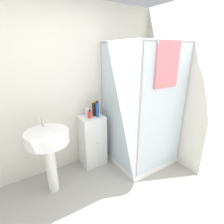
{
  "coord_description": "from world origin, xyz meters",
  "views": [
    {
      "loc": [
        -0.64,
        -0.84,
        1.83
      ],
      "look_at": [
        0.58,
        1.11,
        1.01
      ],
      "focal_mm": 28.0,
      "sensor_mm": 36.0,
      "label": 1
    }
  ],
  "objects_px": {
    "sink": "(48,145)",
    "shampoo_bottle_tall_black": "(94,109)",
    "shampoo_bottle_blue": "(97,109)",
    "soap_dispenser": "(90,115)",
    "lotion_bottle_white": "(87,111)"
  },
  "relations": [
    {
      "from": "shampoo_bottle_blue",
      "to": "shampoo_bottle_tall_black",
      "type": "bearing_deg",
      "value": 115.61
    },
    {
      "from": "shampoo_bottle_tall_black",
      "to": "shampoo_bottle_blue",
      "type": "xyz_separation_m",
      "value": [
        0.03,
        -0.06,
        0.01
      ]
    },
    {
      "from": "lotion_bottle_white",
      "to": "shampoo_bottle_blue",
      "type": "bearing_deg",
      "value": -44.84
    },
    {
      "from": "shampoo_bottle_tall_black",
      "to": "lotion_bottle_white",
      "type": "distance_m",
      "value": 0.12
    },
    {
      "from": "shampoo_bottle_blue",
      "to": "lotion_bottle_white",
      "type": "distance_m",
      "value": 0.17
    },
    {
      "from": "shampoo_bottle_tall_black",
      "to": "lotion_bottle_white",
      "type": "xyz_separation_m",
      "value": [
        -0.09,
        0.06,
        -0.05
      ]
    },
    {
      "from": "shampoo_bottle_blue",
      "to": "lotion_bottle_white",
      "type": "height_order",
      "value": "shampoo_bottle_blue"
    },
    {
      "from": "soap_dispenser",
      "to": "shampoo_bottle_blue",
      "type": "height_order",
      "value": "shampoo_bottle_blue"
    },
    {
      "from": "shampoo_bottle_tall_black",
      "to": "shampoo_bottle_blue",
      "type": "relative_size",
      "value": 0.96
    },
    {
      "from": "soap_dispenser",
      "to": "shampoo_bottle_blue",
      "type": "xyz_separation_m",
      "value": [
        0.13,
        -0.01,
        0.07
      ]
    },
    {
      "from": "sink",
      "to": "lotion_bottle_white",
      "type": "bearing_deg",
      "value": 26.11
    },
    {
      "from": "soap_dispenser",
      "to": "shampoo_bottle_blue",
      "type": "bearing_deg",
      "value": -6.26
    },
    {
      "from": "soap_dispenser",
      "to": "lotion_bottle_white",
      "type": "relative_size",
      "value": 0.77
    },
    {
      "from": "sink",
      "to": "shampoo_bottle_tall_black",
      "type": "height_order",
      "value": "shampoo_bottle_tall_black"
    },
    {
      "from": "soap_dispenser",
      "to": "shampoo_bottle_tall_black",
      "type": "bearing_deg",
      "value": 23.1
    }
  ]
}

